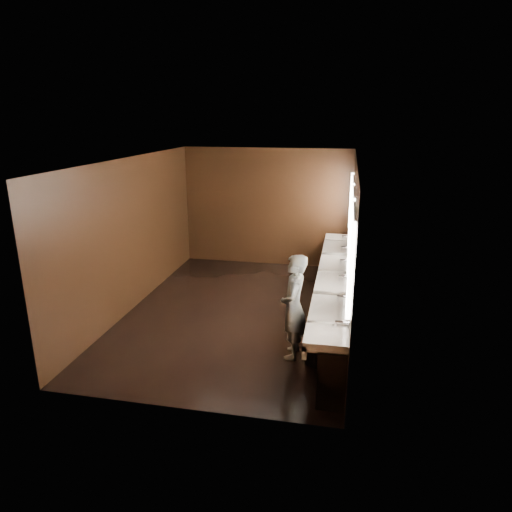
% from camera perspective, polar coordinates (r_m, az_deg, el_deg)
% --- Properties ---
extents(floor, '(6.00, 6.00, 0.00)m').
position_cam_1_polar(floor, '(8.59, -2.27, -6.97)').
color(floor, black).
rests_on(floor, ground).
extents(ceiling, '(4.00, 6.00, 0.02)m').
position_cam_1_polar(ceiling, '(7.87, -2.51, 11.97)').
color(ceiling, '#2D2D2B').
rests_on(ceiling, wall_back).
extents(wall_back, '(4.00, 0.02, 2.80)m').
position_cam_1_polar(wall_back, '(10.98, 1.33, 6.08)').
color(wall_back, black).
rests_on(wall_back, floor).
extents(wall_front, '(4.00, 0.02, 2.80)m').
position_cam_1_polar(wall_front, '(5.41, -9.94, -6.09)').
color(wall_front, black).
rests_on(wall_front, floor).
extents(wall_left, '(0.02, 6.00, 2.80)m').
position_cam_1_polar(wall_left, '(8.80, -15.16, 2.68)').
color(wall_left, black).
rests_on(wall_left, floor).
extents(wall_right, '(0.02, 6.00, 2.80)m').
position_cam_1_polar(wall_right, '(7.90, 11.86, 1.29)').
color(wall_right, black).
rests_on(wall_right, floor).
extents(sink_counter, '(0.55, 5.40, 1.01)m').
position_cam_1_polar(sink_counter, '(8.19, 10.02, -4.72)').
color(sink_counter, black).
rests_on(sink_counter, floor).
extents(mirror_band, '(0.06, 5.03, 1.15)m').
position_cam_1_polar(mirror_band, '(7.81, 11.87, 3.77)').
color(mirror_band, white).
rests_on(mirror_band, wall_right).
extents(person, '(0.39, 0.59, 1.61)m').
position_cam_1_polar(person, '(6.81, 4.73, -6.33)').
color(person, '#8199C1').
rests_on(person, floor).
extents(trash_bin, '(0.40, 0.40, 0.56)m').
position_cam_1_polar(trash_bin, '(6.88, 7.67, -11.02)').
color(trash_bin, black).
rests_on(trash_bin, floor).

